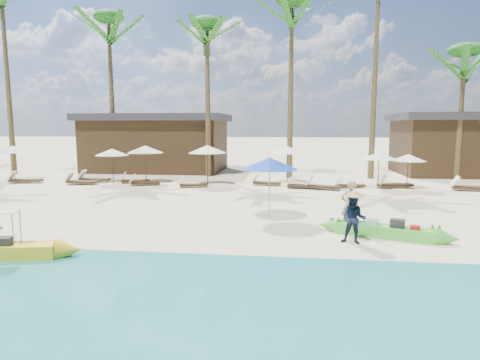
# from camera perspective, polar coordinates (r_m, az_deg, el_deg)

# --- Properties ---
(ground) EXTENTS (240.00, 240.00, 0.00)m
(ground) POSITION_cam_1_polar(r_m,az_deg,el_deg) (13.16, -2.28, -7.20)
(ground) COLOR beige
(ground) RESTS_ON ground
(wet_sand_strip) EXTENTS (240.00, 4.50, 0.01)m
(wet_sand_strip) POSITION_cam_1_polar(r_m,az_deg,el_deg) (8.51, -7.80, -15.66)
(wet_sand_strip) COLOR tan
(wet_sand_strip) RESTS_ON ground
(green_canoe) EXTENTS (4.41, 1.84, 0.58)m
(green_canoe) POSITION_cam_1_polar(r_m,az_deg,el_deg) (13.14, 19.86, -6.79)
(green_canoe) COLOR #50CE3E
(green_canoe) RESTS_ON ground
(tourist) EXTENTS (0.66, 0.49, 1.66)m
(tourist) POSITION_cam_1_polar(r_m,az_deg,el_deg) (13.44, 15.37, -3.53)
(tourist) COLOR tan
(tourist) RESTS_ON ground
(vendor_green) EXTENTS (0.83, 0.73, 1.46)m
(vendor_green) POSITION_cam_1_polar(r_m,az_deg,el_deg) (12.00, 15.88, -5.36)
(vendor_green) COLOR #141F37
(vendor_green) RESTS_ON ground
(blue_umbrella) EXTENTS (2.10, 2.10, 2.26)m
(blue_umbrella) POSITION_cam_1_polar(r_m,az_deg,el_deg) (14.51, 4.22, 2.37)
(blue_umbrella) COLOR #99999E
(blue_umbrella) RESTS_ON ground
(resort_parasol_2) EXTENTS (2.10, 2.10, 2.17)m
(resort_parasol_2) POSITION_cam_1_polar(r_m,az_deg,el_deg) (29.32, -29.61, 3.84)
(resort_parasol_2) COLOR #3B2A18
(resort_parasol_2) RESTS_ON ground
(lounger_2_left) EXTENTS (1.98, 1.01, 0.65)m
(lounger_2_left) POSITION_cam_1_polar(r_m,az_deg,el_deg) (27.40, -28.40, 0.07)
(lounger_2_left) COLOR #3B2A18
(lounger_2_left) RESTS_ON ground
(resort_parasol_3) EXTENTS (2.00, 2.00, 2.06)m
(resort_parasol_3) POSITION_cam_1_polar(r_m,az_deg,el_deg) (25.22, -17.74, 3.80)
(resort_parasol_3) COLOR #3B2A18
(resort_parasol_3) RESTS_ON ground
(lounger_3_left) EXTENTS (1.94, 0.70, 0.65)m
(lounger_3_left) POSITION_cam_1_polar(r_m,az_deg,el_deg) (26.13, -20.21, 0.20)
(lounger_3_left) COLOR #3B2A18
(lounger_3_left) RESTS_ON ground
(lounger_3_right) EXTENTS (1.87, 0.62, 0.63)m
(lounger_3_right) POSITION_cam_1_polar(r_m,az_deg,el_deg) (25.27, -21.78, -0.13)
(lounger_3_right) COLOR #3B2A18
(lounger_3_right) RESTS_ON ground
(resort_parasol_4) EXTENTS (2.18, 2.18, 2.25)m
(resort_parasol_4) POSITION_cam_1_polar(r_m,az_deg,el_deg) (24.69, -13.33, 4.27)
(resort_parasol_4) COLOR #3B2A18
(resort_parasol_4) RESTS_ON ground
(lounger_4_left) EXTENTS (1.83, 1.03, 0.60)m
(lounger_4_left) POSITION_cam_1_polar(r_m,az_deg,el_deg) (24.90, -14.92, 0.03)
(lounger_4_left) COLOR #3B2A18
(lounger_4_left) RESTS_ON ground
(lounger_4_right) EXTENTS (1.78, 0.96, 0.58)m
(lounger_4_right) POSITION_cam_1_polar(r_m,az_deg,el_deg) (23.80, -13.59, -0.28)
(lounger_4_right) COLOR #3B2A18
(lounger_4_right) RESTS_ON ground
(resort_parasol_5) EXTENTS (2.24, 2.24, 2.30)m
(resort_parasol_5) POSITION_cam_1_polar(r_m,az_deg,el_deg) (23.23, -4.67, 4.39)
(resort_parasol_5) COLOR #3B2A18
(resort_parasol_5) RESTS_ON ground
(lounger_5_left) EXTENTS (1.70, 0.87, 0.55)m
(lounger_5_left) POSITION_cam_1_polar(r_m,az_deg,el_deg) (22.57, -6.92, -0.56)
(lounger_5_left) COLOR #3B2A18
(lounger_5_left) RESTS_ON ground
(resort_parasol_6) EXTENTS (2.15, 2.15, 2.22)m
(resort_parasol_6) POSITION_cam_1_polar(r_m,az_deg,el_deg) (24.11, 6.76, 4.29)
(resort_parasol_6) COLOR #3B2A18
(resort_parasol_6) RESTS_ON ground
(lounger_6_left) EXTENTS (1.73, 0.79, 0.56)m
(lounger_6_left) POSITION_cam_1_polar(r_m,az_deg,el_deg) (23.23, 3.57, -0.28)
(lounger_6_left) COLOR #3B2A18
(lounger_6_left) RESTS_ON ground
(lounger_6_right) EXTENTS (1.81, 0.74, 0.60)m
(lounger_6_right) POSITION_cam_1_polar(r_m,az_deg,el_deg) (22.22, 8.63, -0.68)
(lounger_6_right) COLOR #3B2A18
(lounger_6_right) RESTS_ON ground
(resort_parasol_7) EXTENTS (1.94, 1.94, 2.00)m
(resort_parasol_7) POSITION_cam_1_polar(r_m,az_deg,el_deg) (23.07, 19.18, 3.28)
(resort_parasol_7) COLOR #3B2A18
(resort_parasol_7) RESTS_ON ground
(lounger_7_left) EXTENTS (1.91, 0.98, 0.62)m
(lounger_7_left) POSITION_cam_1_polar(r_m,az_deg,el_deg) (22.04, 11.45, -0.80)
(lounger_7_left) COLOR #3B2A18
(lounger_7_left) RESTS_ON ground
(lounger_7_right) EXTENTS (1.73, 0.79, 0.57)m
(lounger_7_right) POSITION_cam_1_polar(r_m,az_deg,el_deg) (22.98, 15.16, -0.62)
(lounger_7_right) COLOR #3B2A18
(lounger_7_right) RESTS_ON ground
(resort_parasol_8) EXTENTS (1.84, 1.84, 1.90)m
(resort_parasol_8) POSITION_cam_1_polar(r_m,az_deg,el_deg) (23.39, 22.82, 2.94)
(resort_parasol_8) COLOR #3B2A18
(resort_parasol_8) RESTS_ON ground
(lounger_8_left) EXTENTS (2.05, 1.03, 0.67)m
(lounger_8_left) POSITION_cam_1_polar(r_m,az_deg,el_deg) (23.73, 20.91, -0.52)
(lounger_8_left) COLOR #3B2A18
(lounger_8_left) RESTS_ON ground
(lounger_9_left) EXTENTS (2.05, 0.93, 0.67)m
(lounger_9_left) POSITION_cam_1_polar(r_m,az_deg,el_deg) (24.40, 29.79, -0.81)
(lounger_9_left) COLOR #3B2A18
(lounger_9_left) RESTS_ON ground
(palm_1) EXTENTS (2.08, 2.08, 13.60)m
(palm_1) POSITION_cam_1_polar(r_m,az_deg,el_deg) (33.90, -30.66, 19.26)
(palm_1) COLOR brown
(palm_1) RESTS_ON ground
(palm_2) EXTENTS (2.08, 2.08, 11.33)m
(palm_2) POSITION_cam_1_polar(r_m,az_deg,el_deg) (30.88, -18.07, 18.08)
(palm_2) COLOR brown
(palm_2) RESTS_ON ground
(palm_3) EXTENTS (2.08, 2.08, 10.52)m
(palm_3) POSITION_cam_1_polar(r_m,az_deg,el_deg) (27.87, -4.69, 18.34)
(palm_3) COLOR brown
(palm_3) RESTS_ON ground
(palm_4) EXTENTS (2.08, 2.08, 11.70)m
(palm_4) POSITION_cam_1_polar(r_m,az_deg,el_deg) (27.27, 7.36, 20.42)
(palm_4) COLOR brown
(palm_4) RESTS_ON ground
(palm_5) EXTENTS (2.08, 2.08, 13.60)m
(palm_5) POSITION_cam_1_polar(r_m,az_deg,el_deg) (28.48, 19.01, 22.36)
(palm_5) COLOR brown
(palm_5) RESTS_ON ground
(palm_6) EXTENTS (2.08, 2.08, 8.51)m
(palm_6) POSITION_cam_1_polar(r_m,az_deg,el_deg) (29.40, 29.25, 13.85)
(palm_6) COLOR brown
(palm_6) RESTS_ON ground
(pavilion_west) EXTENTS (10.80, 6.60, 4.30)m
(pavilion_west) POSITION_cam_1_polar(r_m,az_deg,el_deg) (31.71, -11.68, 5.30)
(pavilion_west) COLOR #3B2A18
(pavilion_west) RESTS_ON ground
(pavilion_east) EXTENTS (8.80, 6.60, 4.30)m
(pavilion_east) POSITION_cam_1_polar(r_m,az_deg,el_deg) (32.38, 28.61, 4.59)
(pavilion_east) COLOR #3B2A18
(pavilion_east) RESTS_ON ground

